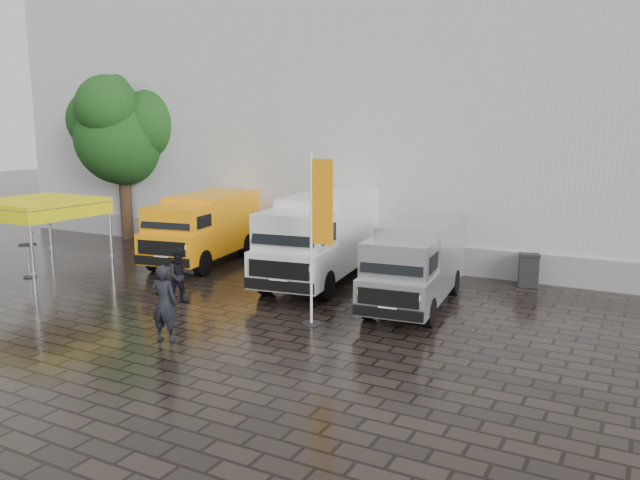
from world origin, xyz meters
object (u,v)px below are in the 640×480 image
object	(u,v)px
cocktail_table	(29,261)
van_white	(320,240)
van_silver	(415,265)
person_tent	(180,276)
canopy_tent	(38,204)
van_yellow	(203,230)
wheelie_bin	(529,270)
flagpole	(317,231)
person_front	(164,303)

from	to	relation	value
cocktail_table	van_white	bearing A→B (deg)	24.94
van_silver	person_tent	size ratio (longest dim) A/B	3.37
canopy_tent	person_tent	xyz separation A→B (m)	(6.29, -0.16, -1.74)
van_yellow	van_white	distance (m)	5.32
wheelie_bin	person_tent	bearing A→B (deg)	-154.52
flagpole	person_front	world-z (taller)	flagpole
canopy_tent	person_front	xyz separation A→B (m)	(8.16, -2.91, -1.61)
van_yellow	person_front	bearing A→B (deg)	-66.54
wheelie_bin	person_front	distance (m)	11.89
flagpole	person_tent	distance (m)	4.83
van_yellow	person_tent	xyz separation A→B (m)	(2.93, -4.72, -0.47)
flagpole	van_yellow	bearing A→B (deg)	148.33
van_yellow	cocktail_table	world-z (taller)	van_yellow
wheelie_bin	cocktail_table	bearing A→B (deg)	-169.20
van_silver	canopy_tent	world-z (taller)	canopy_tent
van_yellow	van_silver	bearing A→B (deg)	-19.59
canopy_tent	van_silver	bearing A→B (deg)	13.18
person_front	van_silver	bearing A→B (deg)	-137.53
van_silver	wheelie_bin	size ratio (longest dim) A/B	5.17
cocktail_table	canopy_tent	bearing A→B (deg)	15.97
van_yellow	person_tent	world-z (taller)	van_yellow
van_white	flagpole	size ratio (longest dim) A/B	1.46
van_silver	person_front	xyz separation A→B (m)	(-4.28, -5.82, -0.26)
person_front	person_tent	world-z (taller)	person_front
van_white	person_tent	xyz separation A→B (m)	(-2.37, -4.28, -0.61)
person_tent	van_yellow	bearing A→B (deg)	65.69
cocktail_table	person_tent	size ratio (longest dim) A/B	0.70
van_silver	cocktail_table	world-z (taller)	van_silver
van_yellow	flagpole	xyz separation A→B (m)	(7.47, -4.61, 1.20)
person_tent	wheelie_bin	bearing A→B (deg)	-17.12
van_yellow	cocktail_table	xyz separation A→B (m)	(-3.87, -4.70, -0.71)
wheelie_bin	person_front	world-z (taller)	person_front
van_silver	person_front	size ratio (longest dim) A/B	2.93
van_white	flagpole	bearing A→B (deg)	-70.14
canopy_tent	person_front	bearing A→B (deg)	-19.59
van_white	person_front	size ratio (longest dim) A/B	3.49
van_white	person_front	bearing A→B (deg)	-101.64
person_front	van_white	bearing A→B (deg)	-105.23
canopy_tent	person_front	distance (m)	8.82
van_yellow	van_white	xyz separation A→B (m)	(5.30, -0.44, 0.14)
wheelie_bin	van_silver	bearing A→B (deg)	-135.89
van_white	van_yellow	bearing A→B (deg)	167.66
van_silver	canopy_tent	xyz separation A→B (m)	(-12.44, -2.91, 1.36)
cocktail_table	wheelie_bin	bearing A→B (deg)	24.38
cocktail_table	person_tent	bearing A→B (deg)	-0.13
cocktail_table	van_yellow	bearing A→B (deg)	50.58
van_white	van_silver	distance (m)	3.98
person_front	canopy_tent	bearing A→B (deg)	-30.78
flagpole	van_silver	bearing A→B (deg)	61.34
flagpole	person_tent	size ratio (longest dim) A/B	2.74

